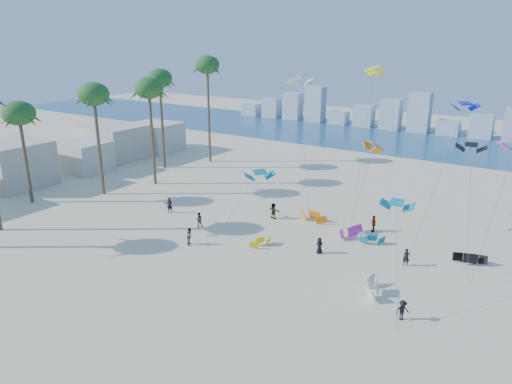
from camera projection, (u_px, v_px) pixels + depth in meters
The scene contains 10 objects.
ground at pixel (114, 291), 37.34m from camera, with size 220.00×220.00×0.00m, color beige.
ocean at pixel (397, 139), 94.48m from camera, with size 220.00×220.00×0.00m, color navy.
kitesurfer_near at pixel (170, 205), 54.07m from camera, with size 0.66×0.43×1.80m, color black.
kitesurfer_mid at pixel (190, 236), 45.61m from camera, with size 0.83×0.65×1.72m, color gray.
kitesurfers_far at pixel (306, 234), 46.19m from camera, with size 24.39×15.62×1.79m.
grounded_kites at pixel (356, 243), 45.03m from camera, with size 20.42×13.88×1.08m.
flying_kites at pixel (398, 119), 44.36m from camera, with size 29.31×26.15×16.83m.
palm_row at pixel (92, 94), 57.37m from camera, with size 10.83×44.80×16.80m.
beachfront_buildings at pixel (71, 154), 70.69m from camera, with size 11.50×43.00×6.00m.
distant_skyline at pixel (407, 117), 102.08m from camera, with size 85.00×3.00×8.40m.
Camera 1 is at (27.67, -21.36, 19.05)m, focal length 32.96 mm.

